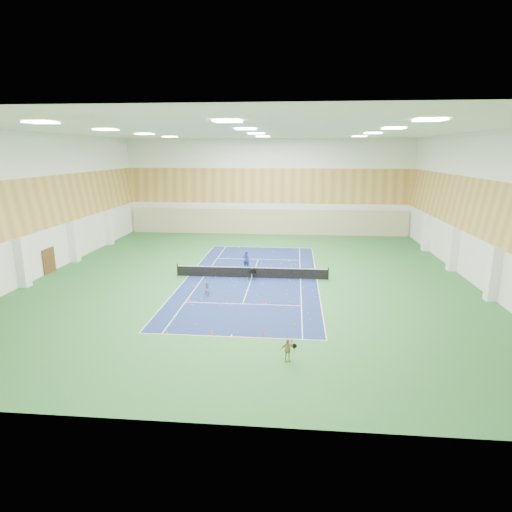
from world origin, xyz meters
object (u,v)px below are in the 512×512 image
at_px(child_apron, 287,350).
at_px(ball_cart, 252,275).
at_px(tennis_net, 252,272).
at_px(child_court, 208,289).
at_px(coach, 246,260).

distance_m(child_apron, ball_cart, 14.23).
height_order(tennis_net, child_court, tennis_net).
bearing_deg(coach, tennis_net, 117.84).
bearing_deg(child_apron, ball_cart, 90.79).
height_order(tennis_net, coach, coach).
distance_m(child_court, ball_cart, 5.19).
relative_size(tennis_net, child_apron, 10.50).
xyz_separation_m(tennis_net, ball_cart, (0.11, -0.63, -0.10)).
bearing_deg(ball_cart, tennis_net, 119.07).
relative_size(child_court, ball_cart, 1.21).
bearing_deg(tennis_net, child_apron, -77.20).
distance_m(tennis_net, child_apron, 14.87).
relative_size(coach, child_apron, 1.34).
distance_m(coach, ball_cart, 3.70).
bearing_deg(child_court, ball_cart, 39.20).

